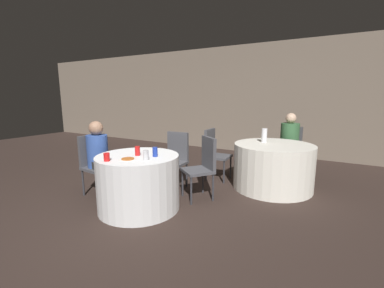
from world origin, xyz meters
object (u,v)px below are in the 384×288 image
at_px(table_near, 139,182).
at_px(soda_can_blue, 155,152).
at_px(table_far, 273,166).
at_px(person_blue_shirt, 101,159).
at_px(chair_near_northeast, 203,163).
at_px(person_green_jacket, 288,144).
at_px(pizza_plate_near, 128,159).
at_px(soda_can_red, 137,151).
at_px(chair_near_north, 175,155).
at_px(soda_can_silver, 146,155).
at_px(chair_near_west, 94,160).
at_px(bottle_far, 264,135).
at_px(chair_far_north, 290,146).
at_px(chair_far_west, 214,150).

bearing_deg(table_near, soda_can_blue, 15.19).
height_order(table_far, person_blue_shirt, person_blue_shirt).
distance_m(chair_near_northeast, person_green_jacket, 2.02).
height_order(table_far, pizza_plate_near, pizza_plate_near).
height_order(person_green_jacket, soda_can_red, person_green_jacket).
bearing_deg(chair_near_northeast, person_blue_shirt, 64.15).
xyz_separation_m(chair_near_north, soda_can_red, (0.04, -0.95, 0.26)).
bearing_deg(soda_can_blue, table_near, -164.81).
height_order(person_blue_shirt, soda_can_blue, person_blue_shirt).
relative_size(chair_near_north, person_green_jacket, 0.77).
distance_m(pizza_plate_near, soda_can_red, 0.25).
relative_size(soda_can_silver, soda_can_blue, 1.00).
relative_size(chair_near_northeast, person_green_jacket, 0.77).
relative_size(table_near, chair_near_west, 1.18).
distance_m(person_blue_shirt, person_green_jacket, 3.36).
bearing_deg(person_blue_shirt, table_far, 132.15).
xyz_separation_m(chair_near_west, bottle_far, (2.14, 1.70, 0.31)).
relative_size(pizza_plate_near, soda_can_silver, 1.81).
bearing_deg(chair_far_north, soda_can_silver, 72.05).
bearing_deg(table_far, chair_far_west, -177.99).
height_order(chair_near_west, chair_near_northeast, same).
xyz_separation_m(table_near, chair_near_northeast, (0.58, 0.76, 0.17)).
bearing_deg(person_green_jacket, chair_near_west, 50.84).
bearing_deg(chair_near_west, person_green_jacket, 141.25).
xyz_separation_m(chair_far_west, soda_can_red, (-0.33, -1.66, 0.26)).
bearing_deg(chair_near_northeast, chair_far_west, -37.19).
distance_m(person_blue_shirt, bottle_far, 2.63).
bearing_deg(soda_can_red, chair_near_northeast, 52.87).
xyz_separation_m(chair_far_north, soda_can_blue, (-1.22, -2.68, 0.26)).
xyz_separation_m(table_near, chair_far_north, (1.46, 2.74, 0.17)).
xyz_separation_m(chair_near_northeast, bottle_far, (0.61, 1.03, 0.31)).
bearing_deg(person_blue_shirt, soda_can_blue, 94.85).
height_order(soda_can_red, soda_can_silver, same).
xyz_separation_m(chair_far_west, pizza_plate_near, (-0.27, -1.89, 0.20)).
bearing_deg(bottle_far, person_blue_shirt, -138.84).
bearing_deg(table_far, chair_near_north, -152.41).
height_order(table_near, chair_near_north, chair_near_north).
distance_m(chair_near_west, chair_far_west, 2.03).
bearing_deg(chair_near_west, soda_can_blue, 94.16).
xyz_separation_m(chair_near_northeast, chair_near_north, (-0.62, 0.19, 0.00)).
bearing_deg(table_near, bottle_far, 56.48).
bearing_deg(table_far, person_blue_shirt, -143.01).
bearing_deg(chair_far_west, table_far, 90.00).
bearing_deg(soda_can_red, person_green_jacket, 60.72).
relative_size(table_near, table_far, 0.85).
bearing_deg(table_near, person_green_jacket, 60.69).
distance_m(table_near, person_blue_shirt, 0.81).
xyz_separation_m(table_near, soda_can_silver, (0.26, -0.14, 0.43)).
bearing_deg(chair_far_west, person_green_jacket, 127.42).
relative_size(chair_near_northeast, person_blue_shirt, 0.80).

